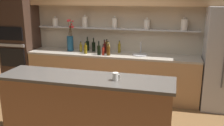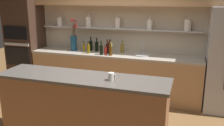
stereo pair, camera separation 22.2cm
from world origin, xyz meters
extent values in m
plane|color=brown|center=(0.00, 0.00, 0.00)|extent=(12.00, 12.00, 0.00)
cube|color=beige|center=(0.00, 1.60, 1.30)|extent=(5.20, 0.10, 2.60)
cube|color=#B7B7BC|center=(-0.11, 1.46, 1.41)|extent=(3.42, 0.18, 0.02)
cylinder|color=silver|center=(-1.46, 1.45, 1.51)|extent=(0.13, 0.13, 0.17)
sphere|color=silver|center=(-1.46, 1.45, 1.62)|extent=(0.04, 0.04, 0.04)
cylinder|color=silver|center=(-0.77, 1.45, 1.53)|extent=(0.12, 0.12, 0.22)
sphere|color=silver|center=(-0.77, 1.45, 1.66)|extent=(0.04, 0.04, 0.04)
cylinder|color=silver|center=(-0.11, 1.45, 1.53)|extent=(0.11, 0.11, 0.21)
sphere|color=silver|center=(-0.11, 1.45, 1.65)|extent=(0.04, 0.04, 0.04)
cylinder|color=silver|center=(0.56, 1.45, 1.52)|extent=(0.12, 0.12, 0.19)
sphere|color=silver|center=(0.56, 1.45, 1.63)|extent=(0.04, 0.04, 0.04)
cylinder|color=silver|center=(1.29, 1.45, 1.53)|extent=(0.13, 0.13, 0.22)
sphere|color=silver|center=(1.29, 1.45, 1.66)|extent=(0.05, 0.05, 0.05)
cube|color=tan|center=(-0.11, 1.24, 0.44)|extent=(3.52, 0.62, 0.88)
cube|color=#ADA393|center=(-0.11, 1.24, 0.90)|extent=(3.52, 0.62, 0.04)
cube|color=#99603D|center=(0.00, -0.63, 0.49)|extent=(2.31, 0.55, 0.98)
cube|color=#56514C|center=(0.00, -0.63, 1.00)|extent=(2.37, 0.61, 0.04)
cube|color=#3D281E|center=(-2.25, 1.24, 1.03)|extent=(0.70, 0.62, 2.07)
cube|color=black|center=(-2.25, 0.92, 0.78)|extent=(0.59, 0.02, 0.40)
cube|color=black|center=(-2.25, 0.92, 1.30)|extent=(0.59, 0.02, 0.28)
cube|color=#B7B7BC|center=(-2.25, 0.92, 1.05)|extent=(0.62, 0.02, 0.06)
cylinder|color=navy|center=(-1.05, 1.28, 1.08)|extent=(0.14, 0.14, 0.32)
cylinder|color=#4C3319|center=(-1.01, 1.28, 1.40)|extent=(0.02, 0.07, 0.31)
sphere|color=red|center=(-0.97, 1.29, 1.56)|extent=(0.04, 0.04, 0.04)
cylinder|color=#4C3319|center=(-1.02, 1.28, 1.34)|extent=(0.01, 0.03, 0.20)
sphere|color=red|center=(-0.98, 1.27, 1.44)|extent=(0.06, 0.06, 0.06)
cylinder|color=#4C3319|center=(-1.06, 1.31, 1.40)|extent=(0.09, 0.03, 0.32)
sphere|color=red|center=(-1.07, 1.35, 1.57)|extent=(0.05, 0.05, 0.05)
cylinder|color=#4C3319|center=(-1.04, 1.31, 1.36)|extent=(0.04, 0.02, 0.25)
sphere|color=red|center=(-1.03, 1.34, 1.48)|extent=(0.04, 0.04, 0.04)
cylinder|color=#4C3319|center=(-1.05, 1.27, 1.40)|extent=(0.07, 0.01, 0.33)
sphere|color=red|center=(-1.05, 1.23, 1.57)|extent=(0.05, 0.05, 0.05)
cylinder|color=#4C3319|center=(-1.05, 1.29, 1.34)|extent=(0.04, 0.02, 0.20)
sphere|color=red|center=(-1.06, 1.33, 1.44)|extent=(0.04, 0.04, 0.04)
cylinder|color=#B7B7BC|center=(0.47, 1.24, 0.93)|extent=(0.30, 0.30, 0.02)
cylinder|color=#B7B7BC|center=(0.47, 1.35, 1.05)|extent=(0.02, 0.02, 0.22)
cylinder|color=#B7B7BC|center=(0.47, 1.29, 1.16)|extent=(0.02, 0.12, 0.02)
cylinder|color=tan|center=(-0.17, 1.17, 1.03)|extent=(0.06, 0.06, 0.21)
cylinder|color=tan|center=(-0.17, 1.17, 1.16)|extent=(0.03, 0.03, 0.04)
cylinder|color=black|center=(-0.17, 1.17, 1.19)|extent=(0.03, 0.03, 0.01)
cylinder|color=#4C2D0C|center=(-0.14, 1.07, 1.01)|extent=(0.07, 0.07, 0.18)
cylinder|color=#4C2D0C|center=(-0.14, 1.07, 1.12)|extent=(0.03, 0.03, 0.04)
cylinder|color=black|center=(-0.14, 1.07, 1.15)|extent=(0.03, 0.03, 0.01)
cylinder|color=maroon|center=(-0.25, 1.06, 0.99)|extent=(0.05, 0.05, 0.14)
cylinder|color=maroon|center=(-0.25, 1.06, 1.08)|extent=(0.03, 0.03, 0.04)
cylinder|color=black|center=(-0.25, 1.06, 1.10)|extent=(0.03, 0.03, 0.01)
cylinder|color=olive|center=(-0.80, 1.25, 1.00)|extent=(0.06, 0.06, 0.15)
cylinder|color=olive|center=(-0.80, 1.25, 1.10)|extent=(0.03, 0.03, 0.05)
cylinder|color=black|center=(-0.80, 1.25, 1.13)|extent=(0.03, 0.03, 0.01)
cylinder|color=#380C0C|center=(-0.28, 1.26, 1.01)|extent=(0.07, 0.07, 0.19)
cylinder|color=#380C0C|center=(-0.28, 1.26, 1.15)|extent=(0.02, 0.02, 0.08)
cylinder|color=black|center=(-0.28, 1.26, 1.19)|extent=(0.03, 0.03, 0.01)
cylinder|color=#4C2D0C|center=(-0.25, 1.36, 1.03)|extent=(0.07, 0.07, 0.21)
cylinder|color=#4C2D0C|center=(-0.25, 1.36, 1.15)|extent=(0.03, 0.03, 0.04)
cylinder|color=black|center=(-0.25, 1.36, 1.18)|extent=(0.03, 0.03, 0.01)
cylinder|color=olive|center=(0.01, 1.38, 1.01)|extent=(0.06, 0.06, 0.19)
cylinder|color=olive|center=(0.01, 1.38, 1.13)|extent=(0.03, 0.03, 0.05)
cylinder|color=black|center=(0.01, 1.38, 1.16)|extent=(0.03, 0.03, 0.01)
cylinder|color=black|center=(-0.83, 1.34, 0.98)|extent=(0.05, 0.05, 0.11)
cylinder|color=black|center=(-0.83, 1.34, 1.05)|extent=(0.03, 0.03, 0.04)
cylinder|color=black|center=(-0.83, 1.34, 1.07)|extent=(0.03, 0.03, 0.01)
cylinder|color=black|center=(-0.33, 1.06, 1.01)|extent=(0.07, 0.07, 0.19)
cylinder|color=black|center=(-0.33, 1.06, 1.15)|extent=(0.02, 0.02, 0.08)
cylinder|color=black|center=(-0.33, 1.06, 1.20)|extent=(0.03, 0.03, 0.01)
cylinder|color=black|center=(-0.70, 1.40, 1.02)|extent=(0.07, 0.07, 0.21)
cylinder|color=black|center=(-0.70, 1.40, 1.17)|extent=(0.02, 0.02, 0.08)
cylinder|color=black|center=(-0.70, 1.40, 1.21)|extent=(0.03, 0.03, 0.01)
cylinder|color=black|center=(-0.54, 1.35, 1.02)|extent=(0.08, 0.08, 0.20)
cylinder|color=black|center=(-0.54, 1.35, 1.16)|extent=(0.02, 0.02, 0.08)
cylinder|color=black|center=(-0.54, 1.35, 1.20)|extent=(0.03, 0.03, 0.01)
cylinder|color=brown|center=(-0.64, 1.11, 1.01)|extent=(0.07, 0.07, 0.18)
cylinder|color=brown|center=(-0.64, 1.11, 1.12)|extent=(0.03, 0.03, 0.05)
cylinder|color=black|center=(-0.64, 1.11, 1.15)|extent=(0.03, 0.03, 0.01)
cylinder|color=silver|center=(0.43, -0.67, 1.07)|extent=(0.08, 0.08, 0.10)
cube|color=silver|center=(0.47, -0.67, 1.07)|extent=(0.02, 0.01, 0.07)
camera|label=1|loc=(1.14, -3.61, 2.07)|focal=40.00mm
camera|label=2|loc=(1.35, -3.55, 2.07)|focal=40.00mm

